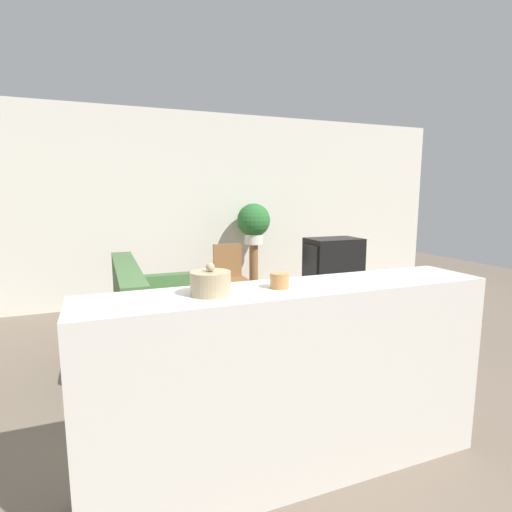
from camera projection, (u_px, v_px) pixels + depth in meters
name	position (u px, v px, depth m)	size (l,w,h in m)	color
ground_plane	(260.00, 424.00, 2.72)	(14.00, 14.00, 0.00)	#756656
wall_back	(170.00, 208.00, 5.66)	(9.00, 0.06, 2.70)	silver
couch	(162.00, 326.00, 3.75)	(0.88, 1.80, 0.92)	#476B3D
tv_stand	(332.00, 299.00, 5.15)	(0.85, 0.47, 0.41)	olive
television	(333.00, 261.00, 5.07)	(0.68, 0.45, 0.58)	black
wooden_chair	(230.00, 275.00, 5.35)	(0.44, 0.44, 0.88)	olive
plant_stand	(254.00, 271.00, 5.93)	(0.13, 0.13, 0.82)	olive
potted_plant	(254.00, 222.00, 5.82)	(0.48, 0.48, 0.60)	white
foreground_counter	(294.00, 382.00, 2.18)	(2.23, 0.44, 1.07)	silver
decorative_bowl	(211.00, 283.00, 1.92)	(0.20, 0.20, 0.16)	tan
candle_jar	(280.00, 280.00, 2.06)	(0.10, 0.10, 0.08)	#C6844C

